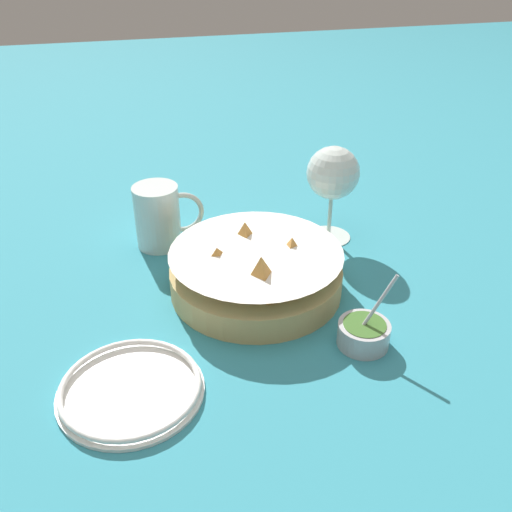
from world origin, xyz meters
TOP-DOWN VIEW (x-y plane):
  - ground_plane at (0.00, 0.00)m, footprint 4.00×4.00m
  - food_basket at (0.03, -0.02)m, footprint 0.26×0.26m
  - sauce_cup at (0.14, -0.18)m, footprint 0.08×0.07m
  - wine_glass at (0.19, 0.11)m, footprint 0.09×0.09m
  - beer_mug at (-0.10, 0.16)m, footprint 0.12×0.08m
  - side_plate at (-0.18, -0.19)m, footprint 0.18×0.18m

SIDE VIEW (x-z plane):
  - ground_plane at x=0.00m, z-range 0.00..0.00m
  - side_plate at x=-0.18m, z-range 0.00..0.01m
  - sauce_cup at x=0.14m, z-range -0.03..0.07m
  - food_basket at x=0.03m, z-range -0.02..0.08m
  - beer_mug at x=-0.10m, z-range 0.00..0.11m
  - wine_glass at x=0.19m, z-range 0.03..0.21m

